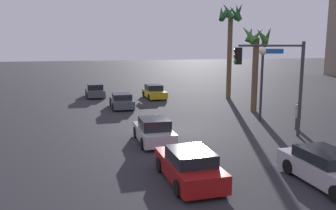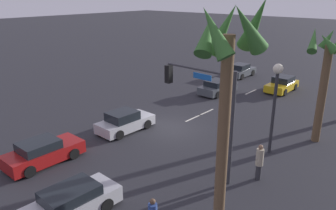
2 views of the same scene
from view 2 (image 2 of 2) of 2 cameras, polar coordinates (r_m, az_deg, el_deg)
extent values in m
plane|color=#28282D|center=(23.25, 0.41, -4.06)|extent=(220.00, 220.00, 0.00)
cube|color=silver|center=(38.09, 18.34, 4.16)|extent=(1.89, 0.14, 0.01)
cube|color=silver|center=(32.62, 14.01, 2.18)|extent=(2.10, 0.14, 0.01)
cube|color=silver|center=(26.52, 6.61, -1.22)|extent=(1.90, 0.14, 0.01)
cube|color=silver|center=(25.19, 4.36, -2.25)|extent=(1.89, 0.14, 0.01)
cube|color=#B7B7BC|center=(22.96, -7.29, -3.19)|extent=(4.08, 1.91, 0.67)
cube|color=black|center=(22.59, -7.82, -1.87)|extent=(1.98, 1.62, 0.59)
cylinder|color=black|center=(24.36, -6.29, -2.28)|extent=(0.65, 0.24, 0.64)
cylinder|color=black|center=(23.20, -3.59, -3.30)|extent=(0.65, 0.24, 0.64)
cylinder|color=black|center=(22.94, -10.99, -3.89)|extent=(0.65, 0.24, 0.64)
cylinder|color=black|center=(21.71, -8.37, -5.08)|extent=(0.65, 0.24, 0.64)
cube|color=maroon|center=(19.88, -20.46, -7.86)|extent=(4.26, 1.84, 0.72)
cube|color=black|center=(19.52, -21.31, -6.49)|extent=(2.05, 1.61, 0.49)
cylinder|color=black|center=(21.20, -18.41, -6.52)|extent=(0.64, 0.23, 0.64)
cylinder|color=black|center=(19.86, -15.85, -8.03)|extent=(0.64, 0.23, 0.64)
cylinder|color=black|center=(20.19, -24.86, -8.68)|extent=(0.64, 0.23, 0.64)
cylinder|color=black|center=(18.78, -22.65, -10.47)|extent=(0.64, 0.23, 0.64)
cube|color=#B7B7BC|center=(15.09, -17.17, -16.58)|extent=(4.76, 1.92, 0.72)
cube|color=black|center=(14.87, -16.43, -14.33)|extent=(2.31, 1.62, 0.46)
cylinder|color=black|center=(15.23, -10.54, -16.52)|extent=(0.65, 0.24, 0.64)
cylinder|color=black|center=(16.39, -14.12, -14.01)|extent=(0.65, 0.24, 0.64)
cube|color=#474C51|center=(31.41, 8.52, 2.84)|extent=(4.07, 1.93, 0.67)
cube|color=black|center=(31.07, 8.31, 3.77)|extent=(1.98, 1.64, 0.48)
cylinder|color=black|center=(32.90, 8.54, 3.26)|extent=(0.65, 0.24, 0.64)
cylinder|color=black|center=(32.02, 11.01, 2.68)|extent=(0.65, 0.24, 0.64)
cylinder|color=black|center=(30.96, 5.90, 2.37)|extent=(0.65, 0.24, 0.64)
cylinder|color=black|center=(30.02, 8.46, 1.74)|extent=(0.65, 0.24, 0.64)
cube|color=gold|center=(33.64, 18.89, 3.09)|extent=(4.05, 1.80, 0.67)
cube|color=black|center=(33.70, 19.17, 4.19)|extent=(1.95, 1.58, 0.57)
cylinder|color=black|center=(32.26, 19.37, 2.06)|extent=(0.64, 0.22, 0.64)
cylinder|color=black|center=(32.87, 16.66, 2.65)|extent=(0.64, 0.22, 0.64)
cylinder|color=black|center=(34.54, 20.95, 2.95)|extent=(0.64, 0.22, 0.64)
cylinder|color=black|center=(35.11, 18.39, 3.48)|extent=(0.64, 0.22, 0.64)
cube|color=#474C51|center=(38.43, 12.34, 5.58)|extent=(3.95, 1.82, 0.70)
cube|color=black|center=(38.09, 12.23, 6.45)|extent=(1.90, 1.59, 0.57)
cylinder|color=black|center=(39.92, 12.13, 5.81)|extent=(0.64, 0.22, 0.64)
cylinder|color=black|center=(39.15, 14.29, 5.39)|extent=(0.64, 0.22, 0.64)
cylinder|color=black|center=(37.85, 10.29, 5.22)|extent=(0.64, 0.22, 0.64)
cylinder|color=black|center=(37.04, 12.54, 4.77)|extent=(0.64, 0.22, 0.64)
cylinder|color=#38383D|center=(15.99, 10.81, -4.32)|extent=(0.20, 0.20, 5.72)
cylinder|color=#38383D|center=(16.33, 5.35, 6.07)|extent=(0.35, 4.12, 0.12)
cube|color=black|center=(17.79, 0.12, 5.32)|extent=(0.34, 0.34, 0.95)
sphere|color=#360503|center=(17.85, -0.29, 6.33)|extent=(0.20, 0.20, 0.20)
sphere|color=#392605|center=(17.91, -0.29, 5.39)|extent=(0.20, 0.20, 0.20)
sphere|color=green|center=(17.99, -0.29, 4.47)|extent=(0.20, 0.20, 0.20)
cube|color=#1959B2|center=(16.28, 5.88, 4.86)|extent=(0.10, 1.10, 0.28)
cylinder|color=#2D2D33|center=(19.92, 17.57, -1.60)|extent=(0.18, 0.18, 4.79)
sphere|color=#F2EACC|center=(19.19, 18.35, 5.91)|extent=(0.56, 0.56, 0.56)
cylinder|color=#333338|center=(17.76, 15.22, -11.04)|extent=(0.35, 0.35, 0.80)
cylinder|color=#B2A58C|center=(17.37, 15.46, -8.63)|extent=(0.46, 0.46, 0.88)
sphere|color=#8C664C|center=(17.13, 15.62, -6.97)|extent=(0.24, 0.24, 0.24)
sphere|color=brown|center=(12.81, -2.67, -16.21)|extent=(0.23, 0.23, 0.23)
cylinder|color=brown|center=(22.44, 24.90, 1.54)|extent=(0.50, 0.50, 6.10)
cone|color=#38702D|center=(21.19, 25.79, 9.54)|extent=(0.69, 1.31, 1.27)
cone|color=#38702D|center=(22.36, 25.72, 10.18)|extent=(1.00, 1.17, 1.33)
cone|color=#38702D|center=(21.77, 23.68, 10.24)|extent=(1.84, 1.04, 1.62)
cylinder|color=brown|center=(11.57, 9.28, -7.80)|extent=(0.40, 0.40, 7.84)
cone|color=#38702D|center=(9.74, 8.04, 12.26)|extent=(0.57, 1.33, 1.64)
cone|color=#38702D|center=(9.82, 13.58, 12.71)|extent=(1.54, 0.99, 1.59)
cone|color=#38702D|center=(10.88, 14.69, 13.40)|extent=(1.17, 1.51, 1.82)
cone|color=#38702D|center=(11.28, 9.47, 12.62)|extent=(1.26, 1.29, 1.83)
cone|color=#38702D|center=(10.59, 6.68, 11.80)|extent=(1.43, 0.97, 1.41)
camera|label=1|loc=(21.49, -60.36, -0.45)|focal=37.04mm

